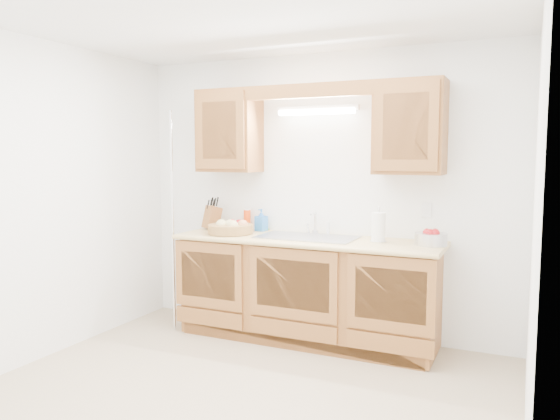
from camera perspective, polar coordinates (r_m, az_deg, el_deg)
The scene contains 17 objects.
room at distance 3.56m, azimuth -4.31°, elevation 0.02°, with size 3.52×3.50×2.50m.
base_cabinets at distance 4.78m, azimuth 2.80°, elevation -8.36°, with size 2.20×0.60×0.86m, color brown.
countertop at distance 4.68m, azimuth 2.76°, elevation -3.17°, with size 2.30×0.63×0.04m, color tan.
upper_cabinet_left at distance 5.12m, azimuth -5.29°, elevation 8.20°, with size 0.55×0.33×0.75m, color brown.
upper_cabinet_right at distance 4.53m, azimuth 13.44°, elevation 8.39°, with size 0.55×0.33×0.75m, color brown.
valance at distance 4.65m, azimuth 2.86°, elevation 12.36°, with size 2.20×0.05×0.12m, color brown.
fluorescent_fixture at distance 4.85m, azimuth 3.86°, elevation 10.38°, with size 0.76×0.08×0.08m.
sink at distance 4.70m, azimuth 2.86°, elevation -3.75°, with size 0.84×0.46×0.36m.
wire_shelf_pole at distance 5.02m, azimuth -11.16°, elevation -1.27°, with size 0.03×0.03×2.00m, color silver.
outlet_plate at distance 4.68m, azimuth 15.06°, elevation -0.02°, with size 0.08×0.01×0.12m, color white.
fruit_basket at distance 4.92m, azimuth -5.19°, elevation -1.83°, with size 0.41×0.41×0.13m.
knife_block at distance 5.25m, azimuth -7.11°, elevation -0.74°, with size 0.17×0.21×0.32m.
orange_canister at distance 5.18m, azimuth -3.45°, elevation -0.95°, with size 0.07×0.07×0.20m.
soap_bottle at distance 5.08m, azimuth -1.97°, elevation -1.05°, with size 0.09×0.09×0.21m, color blue.
sponge at distance 5.12m, azimuth -1.79°, elevation -2.06°, with size 0.10×0.07×0.02m.
paper_towel at distance 4.50m, azimuth 10.25°, elevation -1.82°, with size 0.15×0.15×0.29m.
apple_bowl at distance 4.44m, azimuth 15.49°, elevation -2.84°, with size 0.28×0.28×0.13m.
Camera 1 is at (1.71, -3.10, 1.61)m, focal length 35.00 mm.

